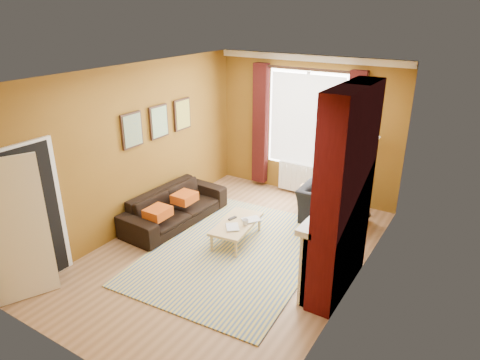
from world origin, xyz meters
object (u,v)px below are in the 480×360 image
Objects in this scene: floor_lamp at (372,154)px; coffee_table at (237,224)px; sofa at (175,207)px; armchair at (332,206)px; wicker_stool at (309,196)px.

coffee_table is at bearing -126.23° from floor_lamp.
armchair reaches higher than sofa.
coffee_table is (-1.09, -1.44, -0.03)m from armchair.
wicker_stool is 0.30× the size of floor_lamp.
floor_lamp reaches higher than wicker_stool.
wicker_stool is at bearing -168.07° from floor_lamp.
floor_lamp reaches higher than coffee_table.
armchair is at bearing -56.47° from sofa.
coffee_table is (1.31, -0.01, 0.01)m from sofa.
armchair is at bearing -34.15° from wicker_stool.
armchair is 2.32× the size of wicker_stool.
coffee_table is 2.73m from floor_lamp.
floor_lamp is at bearing -125.33° from armchair.
sofa is at bearing 29.90° from armchair.
floor_lamp is at bearing 46.61° from coffee_table.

